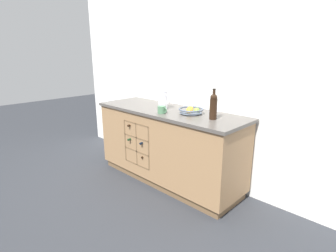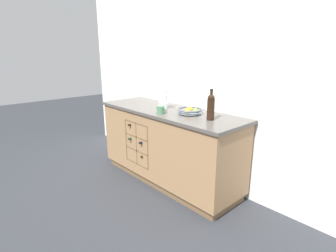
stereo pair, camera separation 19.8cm
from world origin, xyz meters
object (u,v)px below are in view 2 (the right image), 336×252
fruit_bowl (190,111)px  white_pitcher (164,99)px  ceramic_mug (161,110)px  standing_wine_bottle (211,106)px

fruit_bowl → white_pitcher: (-0.42, -0.02, 0.07)m
fruit_bowl → ceramic_mug: (-0.25, -0.21, 0.00)m
ceramic_mug → standing_wine_bottle: size_ratio=0.40×
white_pitcher → standing_wine_bottle: (0.73, -0.02, 0.03)m
fruit_bowl → white_pitcher: 0.42m
standing_wine_bottle → fruit_bowl: bearing=173.1°
white_pitcher → standing_wine_bottle: standing_wine_bottle is taller
white_pitcher → ceramic_mug: 0.26m
ceramic_mug → white_pitcher: bearing=131.4°
ceramic_mug → standing_wine_bottle: (0.57, 0.17, 0.10)m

